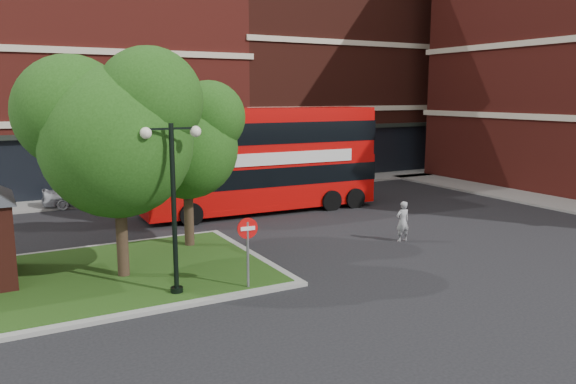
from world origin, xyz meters
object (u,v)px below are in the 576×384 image
car_silver (84,193)px  car_white (300,179)px  bus (260,153)px  woman (403,221)px

car_silver → car_white: (12.38, -1.06, -0.01)m
bus → car_silver: size_ratio=2.89×
woman → car_white: 12.73m
car_silver → car_white: car_silver is taller
bus → car_silver: (-7.55, 5.64, -2.25)m
bus → woman: 8.56m
car_silver → bus: bearing=-123.8°
woman → car_white: (2.39, 12.50, -0.12)m
car_white → woman: bearing=172.2°
car_white → car_silver: bearing=88.2°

